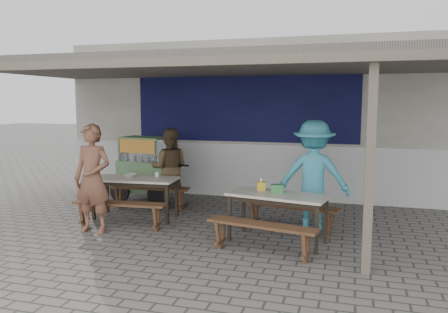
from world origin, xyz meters
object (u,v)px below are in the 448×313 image
Objects in this scene: patron_right_table at (314,175)px; condiment_jar at (157,174)px; bench_right_wall at (291,211)px; bench_left_wall at (149,192)px; condiment_bowl at (130,175)px; bench_right_street at (261,231)px; patron_wall_side at (169,168)px; tissue_box at (261,186)px; table_left at (135,182)px; bench_left_street at (120,209)px; vendor_cart at (146,167)px; patron_street_side at (93,179)px; table_right at (277,199)px; donation_box at (277,189)px.

condiment_jar is at bearing -2.52° from patron_right_table.
bench_left_wall is at bearing 177.09° from bench_right_wall.
patron_right_table reaches higher than condiment_jar.
patron_right_table reaches higher than condiment_bowl.
patron_wall_side reaches higher than bench_right_street.
bench_left_wall and bench_right_wall have the same top height.
table_left is at bearing 170.19° from tissue_box.
condiment_bowl is (-0.21, 0.77, 0.43)m from bench_left_street.
table_left reaches higher than bench_right_wall.
patron_street_side is (0.16, -2.26, 0.13)m from vendor_cart.
patron_street_side is 20.97× the size of condiment_jar.
patron_right_table is (3.13, 0.89, 0.57)m from bench_left_street.
bench_right_wall is 0.88× the size of patron_right_table.
table_right is at bearing 90.00° from bench_right_street.
patron_right_table reaches higher than bench_left_wall.
bench_left_street is 2.69m from donation_box.
patron_street_side is at bearing -172.20° from donation_box.
condiment_bowl is at bearing 85.42° from patron_street_side.
table_right is 0.88× the size of vendor_cart.
condiment_jar is (0.09, -0.77, -0.01)m from patron_wall_side.
condiment_jar is (-2.10, 0.66, -0.02)m from tissue_box.
patron_wall_side is at bearing 76.81° from patron_street_side.
bench_right_street is 3.97m from vendor_cart.
bench_left_street is (0.06, -0.68, -0.33)m from table_left.
patron_right_table is (3.59, -1.07, 0.16)m from vendor_cart.
patron_street_side is at bearing 17.17° from patron_right_table.
bench_left_wall is at bearing 84.16° from patron_street_side.
patron_right_table reaches higher than vendor_cart.
bench_right_wall is at bearing 75.41° from donation_box.
table_left is 12.45× the size of tissue_box.
patron_wall_side is at bearing -12.96° from vendor_cart.
bench_left_street is 1.06m from condiment_jar.
table_right is 0.40m from tissue_box.
condiment_bowl is (0.10, 1.06, -0.11)m from patron_street_side.
table_left is 1.34m from vendor_cart.
bench_right_street and bench_right_wall have the same top height.
bench_right_street is at bearing -26.22° from condiment_bowl.
bench_right_wall is at bearing -2.19° from condiment_bowl.
tissue_box is at bearing -14.67° from table_left.
condiment_bowl is (-0.09, -0.60, 0.43)m from bench_left_wall.
table_right is 0.99× the size of patron_wall_side.
table_left is 0.99× the size of table_right.
patron_right_table reaches higher than bench_left_street.
patron_street_side reaches higher than bench_right_street.
condiment_bowl is at bearing 100.31° from bench_left_street.
vendor_cart is 21.12× the size of condiment_jar.
table_left is 1.04m from patron_wall_side.
condiment_jar is (0.39, -0.44, 0.45)m from bench_left_wall.
bench_right_wall is 0.90× the size of patron_street_side.
bench_left_wall is at bearing 156.10° from tissue_box.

